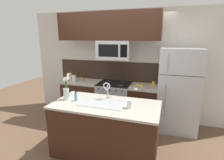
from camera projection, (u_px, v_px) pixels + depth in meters
name	position (u px, v px, depth m)	size (l,w,h in m)	color
ground_plane	(101.00, 139.00, 3.49)	(10.00, 10.00, 0.00)	brown
rear_partition	(131.00, 66.00, 4.27)	(5.20, 0.10, 2.60)	silver
splash_band	(118.00, 71.00, 4.34)	(3.20, 0.01, 0.48)	#332319
back_counter_left	(83.00, 98.00, 4.46)	(0.94, 0.65, 0.91)	#381E14
back_counter_right	(143.00, 105.00, 4.00)	(0.65, 0.65, 0.91)	#381E14
stove_range	(114.00, 102.00, 4.21)	(0.76, 0.64, 0.93)	#B7BABF
microwave	(114.00, 50.00, 3.89)	(0.74, 0.40, 0.41)	#B7BABF
upper_cabinet_band	(108.00, 26.00, 3.79)	(2.29, 0.34, 0.60)	#381E14
refrigerator	(178.00, 90.00, 3.70)	(0.82, 0.74, 1.76)	#B7BABF
storage_jar_tall	(70.00, 76.00, 4.45)	(0.08, 0.08, 0.21)	silver
storage_jar_medium	(74.00, 77.00, 4.36)	(0.11, 0.11, 0.17)	silver
storage_jar_short	(82.00, 79.00, 4.35)	(0.08, 0.08, 0.11)	#997F5B
banana_bunch	(140.00, 86.00, 3.86)	(0.19, 0.12, 0.08)	yellow
coffee_tin	(153.00, 84.00, 3.86)	(0.08, 0.08, 0.11)	gold
island_counter	(106.00, 129.00, 2.98)	(1.76, 0.88, 0.91)	#381E14
kitchen_sink	(103.00, 107.00, 2.91)	(0.76, 0.44, 0.16)	#ADAFB5
sink_faucet	(107.00, 88.00, 3.04)	(0.14, 0.14, 0.31)	#B7BABF
dish_soap_bottle	(76.00, 97.00, 2.99)	(0.06, 0.05, 0.16)	#4C93C6
drinking_glass	(129.00, 104.00, 2.68)	(0.08, 0.08, 0.13)	silver
flower_vase	(66.00, 91.00, 3.03)	(0.13, 0.10, 0.47)	silver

